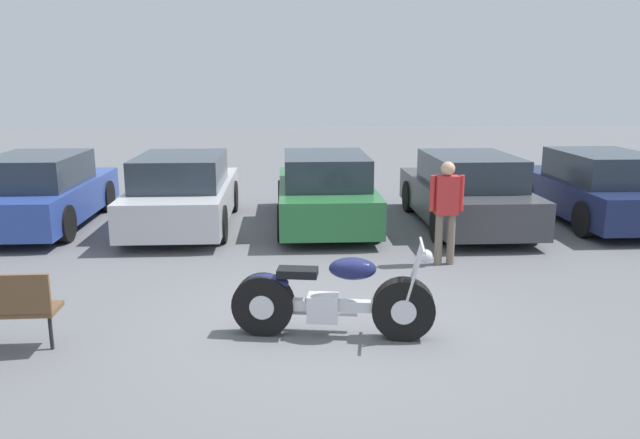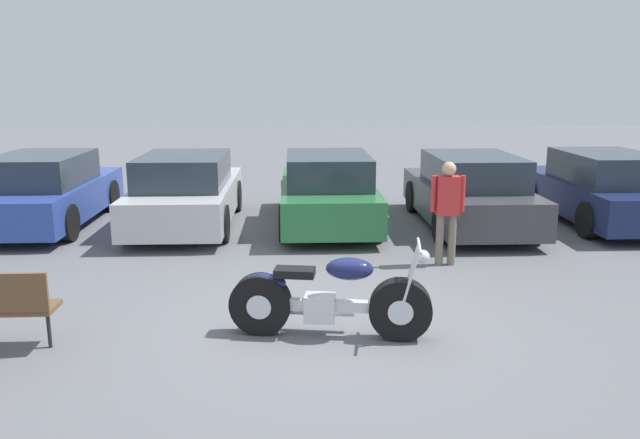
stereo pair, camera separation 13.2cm
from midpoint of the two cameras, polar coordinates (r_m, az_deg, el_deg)
name	(u,v)px [view 2 (the right image)]	position (r m, az deg, el deg)	size (l,w,h in m)	color
ground_plane	(326,324)	(7.40, 1.07, -9.51)	(60.00, 60.00, 0.00)	slate
motorcycle	(327,300)	(6.93, 1.23, -7.35)	(2.25, 0.77, 1.09)	black
parked_car_blue	(47,192)	(13.13, -23.46, 2.36)	(1.83, 4.25, 1.41)	#2D479E
parked_car_silver	(186,192)	(12.24, -11.81, 2.46)	(1.83, 4.25, 1.41)	#BCBCC1
parked_car_green	(327,191)	(12.09, 0.99, 2.60)	(1.83, 4.25, 1.41)	#286B38
parked_car_dark_grey	(469,192)	(12.32, 13.77, 2.43)	(1.83, 4.25, 1.41)	#3D3D42
parked_car_navy	(601,189)	(13.55, 24.58, 2.55)	(1.83, 4.25, 1.41)	#19234C
person_standing	(447,205)	(9.61, 11.96, 1.31)	(0.52, 0.21, 1.60)	#726656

